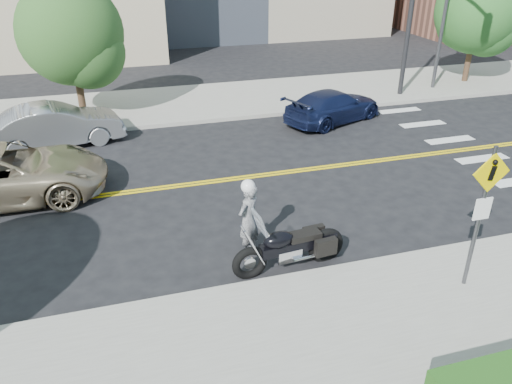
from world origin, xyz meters
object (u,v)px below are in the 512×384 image
Objects in this scene: parked_car_silver at (55,126)px; suv at (1,174)px; parked_car_blue at (333,106)px; pedestrian_sign at (483,206)px; motorcyclist at (248,218)px; motorcycle at (290,238)px.

suv is at bearing 151.07° from parked_car_silver.
parked_car_silver is at bearing -17.47° from suv.
parked_car_blue is (11.14, 3.36, -0.15)m from suv.
pedestrian_sign is at bearing -153.14° from parked_car_silver.
motorcyclist is 0.44× the size of parked_car_blue.
pedestrian_sign is 0.72× the size of parked_car_blue.
motorcyclist is 0.34× the size of suv.
suv is (-6.36, 5.10, -0.00)m from motorcycle.
motorcycle is at bearing -161.00° from parked_car_silver.
parked_car_silver is at bearing -99.30° from motorcyclist.
parked_car_blue is at bearing -164.37° from motorcyclist.
suv reaches higher than parked_car_silver.
pedestrian_sign is 1.20× the size of motorcycle.
suv is 3.86m from parked_car_silver.
parked_car_blue is (10.00, -0.32, -0.11)m from parked_car_silver.
motorcycle is at bearing 92.56° from motorcyclist.
parked_car_silver is (-4.52, 7.99, -0.20)m from motorcyclist.
parked_car_silver is 10.01m from parked_car_blue.
motorcycle is 8.16m from suv.
motorcycle is at bearing 151.52° from pedestrian_sign.
pedestrian_sign is 4.72m from motorcyclist.
parked_car_silver is at bearing 115.36° from motorcycle.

